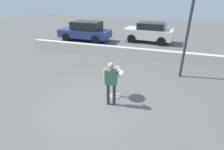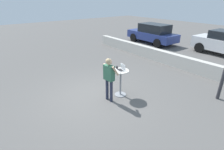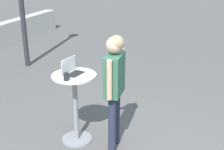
{
  "view_description": "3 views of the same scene",
  "coord_description": "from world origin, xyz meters",
  "views": [
    {
      "loc": [
        2.2,
        -4.79,
        3.71
      ],
      "look_at": [
        0.49,
        0.5,
        1.1
      ],
      "focal_mm": 28.0,
      "sensor_mm": 36.0,
      "label": 1
    },
    {
      "loc": [
        5.04,
        -3.1,
        3.52
      ],
      "look_at": [
        0.4,
        0.52,
        0.93
      ],
      "focal_mm": 28.0,
      "sensor_mm": 36.0,
      "label": 2
    },
    {
      "loc": [
        -3.05,
        -1.13,
        2.6
      ],
      "look_at": [
        0.44,
        0.29,
        1.14
      ],
      "focal_mm": 50.0,
      "sensor_mm": 36.0,
      "label": 3
    }
  ],
  "objects": [
    {
      "name": "cafe_table",
      "position": [
        0.48,
        0.88,
        0.65
      ],
      "size": [
        0.63,
        0.63,
        1.05
      ],
      "color": "gray",
      "rests_on": "ground_plane"
    },
    {
      "name": "ground_plane",
      "position": [
        0.0,
        0.0,
        0.0
      ],
      "size": [
        50.0,
        50.0,
        0.0
      ],
      "primitive_type": "plane",
      "color": "#5B5956"
    },
    {
      "name": "parked_car_further_down",
      "position": [
        -4.53,
        8.7,
        0.82
      ],
      "size": [
        4.39,
        1.94,
        1.61
      ],
      "color": "navy",
      "rests_on": "ground_plane"
    },
    {
      "name": "street_lamp",
      "position": [
        2.99,
        3.62,
        2.58
      ],
      "size": [
        0.32,
        0.32,
        3.95
      ],
      "color": "#2D2D33",
      "rests_on": "ground_plane"
    },
    {
      "name": "standing_person",
      "position": [
        0.52,
        0.29,
        1.05
      ],
      "size": [
        0.55,
        0.39,
        1.65
      ],
      "color": "#282D42",
      "rests_on": "ground_plane"
    },
    {
      "name": "coffee_mug",
      "position": [
        0.26,
        0.87,
        1.1
      ],
      "size": [
        0.11,
        0.07,
        0.11
      ],
      "color": "#232328",
      "rests_on": "cafe_table"
    },
    {
      "name": "pavement_kerb",
      "position": [
        0.0,
        5.35,
        0.35
      ],
      "size": [
        13.63,
        0.35,
        0.7
      ],
      "color": "beige",
      "rests_on": "ground_plane"
    },
    {
      "name": "laptop",
      "position": [
        0.49,
        0.9,
        1.1
      ],
      "size": [
        0.34,
        0.27,
        0.23
      ],
      "color": "silver",
      "rests_on": "cafe_table"
    },
    {
      "name": "parked_car_near_street",
      "position": [
        0.66,
        9.84,
        0.82
      ],
      "size": [
        3.93,
        2.07,
        1.59
      ],
      "color": "silver",
      "rests_on": "ground_plane"
    }
  ]
}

